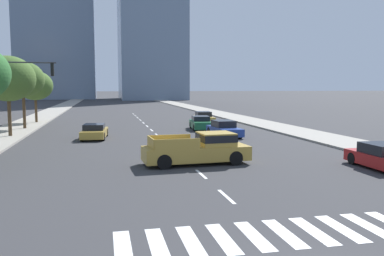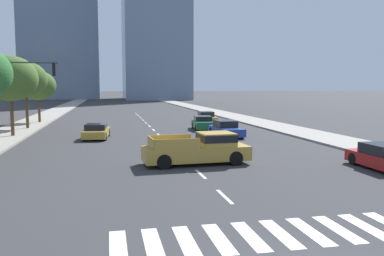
% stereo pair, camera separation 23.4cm
% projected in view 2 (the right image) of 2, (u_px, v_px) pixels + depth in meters
% --- Properties ---
extents(sidewalk_east, '(4.00, 260.00, 0.15)m').
position_uv_depth(sidewalk_east, '(283.00, 128.00, 39.69)').
color(sidewalk_east, gray).
rests_on(sidewalk_east, ground).
extents(sidewalk_west, '(4.00, 260.00, 0.15)m').
position_uv_depth(sidewalk_west, '(8.00, 134.00, 34.49)').
color(sidewalk_west, gray).
rests_on(sidewalk_west, ground).
extents(crosswalk_near, '(8.55, 2.29, 0.01)m').
position_uv_depth(crosswalk_near, '(265.00, 235.00, 11.16)').
color(crosswalk_near, silver).
rests_on(crosswalk_near, ground).
extents(lane_divider_center, '(0.14, 50.00, 0.01)m').
position_uv_depth(lane_divider_center, '(154.00, 130.00, 38.42)').
color(lane_divider_center, silver).
rests_on(lane_divider_center, ground).
extents(pickup_truck, '(5.74, 2.27, 1.67)m').
position_uv_depth(pickup_truck, '(201.00, 149.00, 21.41)').
color(pickup_truck, '#B28E38').
rests_on(pickup_truck, ground).
extents(sedan_green_0, '(2.16, 4.38, 1.30)m').
position_uv_depth(sedan_green_0, '(203.00, 123.00, 38.90)').
color(sedan_green_0, '#1E6038').
rests_on(sedan_green_0, ground).
extents(sedan_gold_1, '(2.02, 4.61, 1.32)m').
position_uv_depth(sedan_gold_1, '(206.00, 118.00, 45.79)').
color(sedan_gold_1, '#B28E38').
rests_on(sedan_gold_1, ground).
extents(sedan_gold_2, '(2.18, 4.41, 1.19)m').
position_uv_depth(sedan_gold_2, '(96.00, 132.00, 32.05)').
color(sedan_gold_2, '#B28E38').
rests_on(sedan_gold_2, ground).
extents(sedan_blue_4, '(2.04, 4.53, 1.33)m').
position_uv_depth(sedan_blue_4, '(226.00, 129.00, 33.39)').
color(sedan_blue_4, navy).
rests_on(sedan_blue_4, ground).
extents(traffic_signal_far, '(4.31, 0.28, 6.00)m').
position_uv_depth(traffic_signal_far, '(19.00, 85.00, 26.79)').
color(traffic_signal_far, '#333335').
rests_on(traffic_signal_far, sidewalk_west).
extents(street_tree_third, '(4.32, 4.32, 6.48)m').
position_uv_depth(street_tree_third, '(10.00, 79.00, 32.34)').
color(street_tree_third, '#4C3823').
rests_on(street_tree_third, sidewalk_west).
extents(street_tree_fourth, '(4.02, 4.02, 6.41)m').
position_uv_depth(street_tree_fourth, '(26.00, 80.00, 38.37)').
color(street_tree_fourth, '#4C3823').
rests_on(street_tree_fourth, sidewalk_west).
extents(street_tree_fifth, '(3.89, 3.89, 5.79)m').
position_uv_depth(street_tree_fifth, '(38.00, 86.00, 45.21)').
color(street_tree_fifth, '#4C3823').
rests_on(street_tree_fifth, sidewalk_west).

